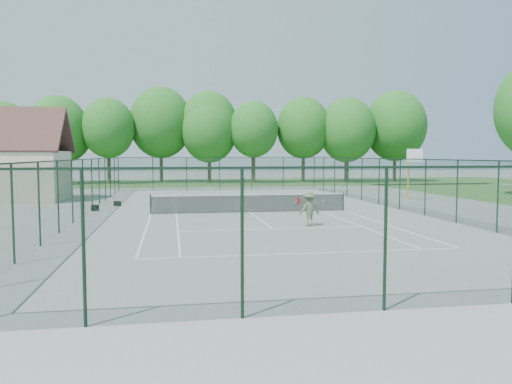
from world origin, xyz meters
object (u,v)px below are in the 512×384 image
tennis_net (250,202)px  tennis_player (309,209)px  basketball_goal (412,164)px  sports_bag_a (95,208)px

tennis_net → tennis_player: (1.82, -5.75, 0.21)m
tennis_net → tennis_player: 6.04m
tennis_net → basketball_goal: 13.89m
tennis_net → basketball_goal: (12.56, 5.57, 1.99)m
basketball_goal → tennis_player: bearing=-133.5°
basketball_goal → tennis_player: (-10.74, -11.32, -1.79)m
sports_bag_a → tennis_player: bearing=-50.4°
tennis_player → sports_bag_a: bearing=143.1°
tennis_net → tennis_player: size_ratio=6.56×
tennis_net → sports_bag_a: (-8.74, 2.19, -0.40)m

